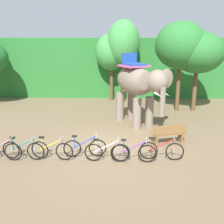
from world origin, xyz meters
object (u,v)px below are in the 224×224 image
(bike_white, at_px, (106,152))
(bike_red, at_px, (162,150))
(tree_left, at_px, (112,52))
(wooden_bench, at_px, (169,133))
(bike_yellow, at_px, (52,150))
(bike_teal, at_px, (23,150))
(tree_center_left, at_px, (123,44))
(tree_right, at_px, (181,46))
(bike_blue, at_px, (85,147))
(bike_pink, at_px, (0,151))
(bike_purple, at_px, (134,152))
(tree_far_right, at_px, (198,52))
(elephant, at_px, (138,84))

(bike_white, distance_m, bike_red, 2.13)
(tree_left, height_order, bike_red, tree_left)
(wooden_bench, bearing_deg, tree_left, 107.65)
(bike_yellow, bearing_deg, bike_teal, -178.49)
(tree_center_left, distance_m, bike_yellow, 11.07)
(bike_teal, xyz_separation_m, wooden_bench, (5.95, 1.77, 0.09))
(tree_right, xyz_separation_m, wooden_bench, (-1.52, -5.79, -3.61))
(tree_center_left, distance_m, bike_blue, 10.56)
(bike_pink, distance_m, bike_teal, 0.86)
(bike_pink, height_order, bike_blue, same)
(wooden_bench, bearing_deg, bike_purple, -131.18)
(bike_red, bearing_deg, tree_right, 74.27)
(bike_white, bearing_deg, bike_yellow, 175.93)
(bike_blue, distance_m, bike_white, 0.97)
(tree_far_right, relative_size, bike_pink, 2.92)
(bike_purple, bearing_deg, bike_teal, 178.24)
(bike_yellow, bearing_deg, wooden_bench, 19.81)
(bike_blue, bearing_deg, tree_far_right, 49.77)
(bike_white, bearing_deg, tree_right, 61.18)
(bike_red, xyz_separation_m, wooden_bench, (0.59, 1.68, 0.09))
(bike_teal, bearing_deg, tree_center_left, 68.21)
(tree_far_right, distance_m, bike_white, 9.91)
(tree_right, bearing_deg, tree_left, 145.62)
(bike_teal, xyz_separation_m, bike_red, (5.36, 0.09, 0.00))
(bike_purple, bearing_deg, bike_pink, 179.58)
(bike_teal, height_order, bike_purple, same)
(tree_right, height_order, wooden_bench, tree_right)
(tree_far_right, distance_m, bike_blue, 10.10)
(tree_left, relative_size, bike_blue, 2.86)
(tree_center_left, bearing_deg, bike_purple, -88.45)
(tree_left, distance_m, elephant, 6.32)
(bike_yellow, bearing_deg, bike_blue, 12.03)
(bike_purple, bearing_deg, elephant, 84.78)
(elephant, relative_size, bike_white, 2.39)
(bike_teal, distance_m, bike_blue, 2.38)
(bike_purple, bearing_deg, bike_white, 179.49)
(bike_blue, bearing_deg, bike_pink, -173.09)
(bike_red, distance_m, wooden_bench, 1.79)
(elephant, distance_m, bike_purple, 5.01)
(tree_center_left, xyz_separation_m, bike_teal, (-4.01, -10.03, -3.76))
(tree_left, distance_m, tree_center_left, 1.15)
(bike_white, bearing_deg, bike_pink, 179.60)
(bike_pink, relative_size, bike_purple, 1.00)
(tree_far_right, bearing_deg, bike_pink, -140.70)
(tree_right, relative_size, tree_far_right, 1.11)
(tree_left, distance_m, bike_pink, 11.76)
(tree_center_left, xyz_separation_m, bike_blue, (-1.64, -9.73, -3.76))
(elephant, distance_m, bike_teal, 6.77)
(tree_center_left, xyz_separation_m, bike_white, (-0.77, -10.15, -3.76))
(tree_center_left, height_order, bike_white, tree_center_left)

